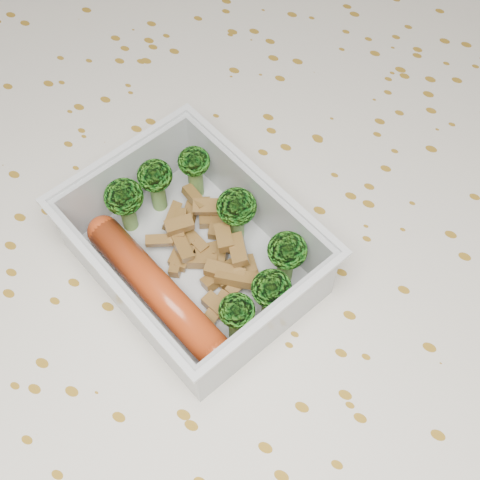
% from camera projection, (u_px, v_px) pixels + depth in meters
% --- Properties ---
extents(ground_plane, '(4.00, 4.00, 0.00)m').
position_uv_depth(ground_plane, '(245.00, 476.00, 1.14)').
color(ground_plane, olive).
rests_on(ground_plane, ground).
extents(dining_table, '(1.40, 0.90, 0.75)m').
position_uv_depth(dining_table, '(251.00, 312.00, 0.57)').
color(dining_table, brown).
rests_on(dining_table, ground).
extents(tablecloth, '(1.46, 0.96, 0.19)m').
position_uv_depth(tablecloth, '(251.00, 285.00, 0.53)').
color(tablecloth, silver).
rests_on(tablecloth, dining_table).
extents(lunch_container, '(0.21, 0.18, 0.06)m').
position_uv_depth(lunch_container, '(194.00, 254.00, 0.47)').
color(lunch_container, silver).
rests_on(lunch_container, tablecloth).
extents(broccoli_florets, '(0.15, 0.11, 0.05)m').
position_uv_depth(broccoli_florets, '(214.00, 227.00, 0.46)').
color(broccoli_florets, '#608C3F').
rests_on(broccoli_florets, lunch_container).
extents(meat_pile, '(0.09, 0.09, 0.03)m').
position_uv_depth(meat_pile, '(208.00, 252.00, 0.48)').
color(meat_pile, brown).
rests_on(meat_pile, lunch_container).
extents(sausage, '(0.14, 0.07, 0.02)m').
position_uv_depth(sausage, '(157.00, 289.00, 0.46)').
color(sausage, '#AE3A15').
rests_on(sausage, lunch_container).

